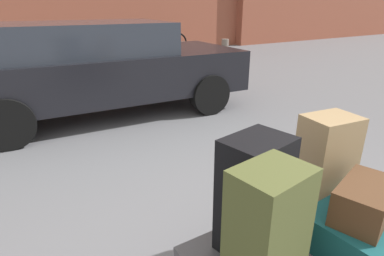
# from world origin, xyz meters

# --- Properties ---
(suitcase_teal_front_left) EXTENTS (0.54, 0.48, 0.21)m
(suitcase_teal_front_left) POSITION_xyz_m (0.27, -0.15, 0.44)
(suitcase_teal_front_left) COLOR #144C51
(suitcase_teal_front_left) RESTS_ON luggage_cart
(suitcase_olive_rear_left) EXTENTS (0.36, 0.29, 0.68)m
(suitcase_olive_rear_left) POSITION_xyz_m (-0.41, -0.09, 0.68)
(suitcase_olive_rear_left) COLOR #4C5128
(suitcase_olive_rear_left) RESTS_ON luggage_cart
(suitcase_black_front_right) EXTENTS (0.40, 0.33, 0.68)m
(suitcase_black_front_right) POSITION_xyz_m (-0.23, 0.18, 0.68)
(suitcase_black_front_right) COLOR black
(suitcase_black_front_right) RESTS_ON luggage_cart
(suitcase_tan_stacked_top) EXTENTS (0.36, 0.29, 0.66)m
(suitcase_tan_stacked_top) POSITION_xyz_m (0.42, 0.22, 0.67)
(suitcase_tan_stacked_top) COLOR #9E7F56
(suitcase_tan_stacked_top) RESTS_ON luggage_cart
(duffel_bag_brown_topmost_pile) EXTENTS (0.47, 0.35, 0.20)m
(duffel_bag_brown_topmost_pile) POSITION_xyz_m (0.27, -0.15, 0.65)
(duffel_bag_brown_topmost_pile) COLOR #51331E
(duffel_bag_brown_topmost_pile) RESTS_ON suitcase_teal_front_left
(parked_car) EXTENTS (4.41, 2.15, 1.42)m
(parked_car) POSITION_xyz_m (0.10, 4.06, 0.76)
(parked_car) COLOR black
(parked_car) RESTS_ON ground_plane
(bicycle_leaning) EXTENTS (1.76, 0.10, 0.96)m
(bicycle_leaning) POSITION_xyz_m (4.05, 9.50, 0.37)
(bicycle_leaning) COLOR black
(bicycle_leaning) RESTS_ON ground_plane
(bollard_kerb_near) EXTENTS (0.23, 0.23, 0.62)m
(bollard_kerb_near) POSITION_xyz_m (2.31, 7.55, 0.31)
(bollard_kerb_near) COLOR #72665B
(bollard_kerb_near) RESTS_ON ground_plane
(bollard_kerb_mid) EXTENTS (0.23, 0.23, 0.62)m
(bollard_kerb_mid) POSITION_xyz_m (3.71, 7.55, 0.31)
(bollard_kerb_mid) COLOR #72665B
(bollard_kerb_mid) RESTS_ON ground_plane
(bollard_kerb_far) EXTENTS (0.23, 0.23, 0.62)m
(bollard_kerb_far) POSITION_xyz_m (5.23, 7.55, 0.31)
(bollard_kerb_far) COLOR #72665B
(bollard_kerb_far) RESTS_ON ground_plane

